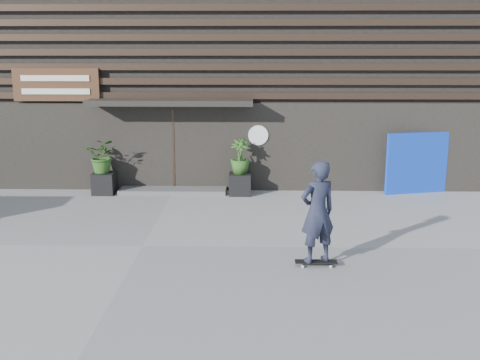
{
  "coord_description": "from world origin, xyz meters",
  "views": [
    {
      "loc": [
        2.26,
        -11.18,
        3.91
      ],
      "look_at": [
        1.97,
        1.34,
        1.1
      ],
      "focal_mm": 43.13,
      "sensor_mm": 36.0,
      "label": 1
    }
  ],
  "objects_px": {
    "planter_pot_right": "(240,184)",
    "skateboarder": "(318,212)",
    "planter_pot_left": "(104,183)",
    "blue_tarp": "(417,163)"
  },
  "relations": [
    {
      "from": "planter_pot_left",
      "to": "blue_tarp",
      "type": "relative_size",
      "value": 0.33
    },
    {
      "from": "skateboarder",
      "to": "planter_pot_right",
      "type": "bearing_deg",
      "value": 105.8
    },
    {
      "from": "planter_pot_right",
      "to": "skateboarder",
      "type": "height_order",
      "value": "skateboarder"
    },
    {
      "from": "planter_pot_left",
      "to": "blue_tarp",
      "type": "xyz_separation_m",
      "value": [
        8.73,
        0.3,
        0.56
      ]
    },
    {
      "from": "blue_tarp",
      "to": "skateboarder",
      "type": "height_order",
      "value": "skateboarder"
    },
    {
      "from": "planter_pot_left",
      "to": "blue_tarp",
      "type": "distance_m",
      "value": 8.75
    },
    {
      "from": "planter_pot_left",
      "to": "planter_pot_right",
      "type": "height_order",
      "value": "same"
    },
    {
      "from": "planter_pot_left",
      "to": "blue_tarp",
      "type": "bearing_deg",
      "value": 1.97
    },
    {
      "from": "planter_pot_right",
      "to": "blue_tarp",
      "type": "xyz_separation_m",
      "value": [
        4.93,
        0.3,
        0.56
      ]
    },
    {
      "from": "blue_tarp",
      "to": "skateboarder",
      "type": "distance_m",
      "value": 6.67
    }
  ]
}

